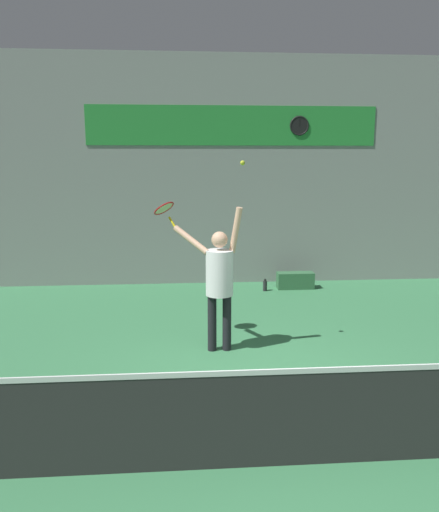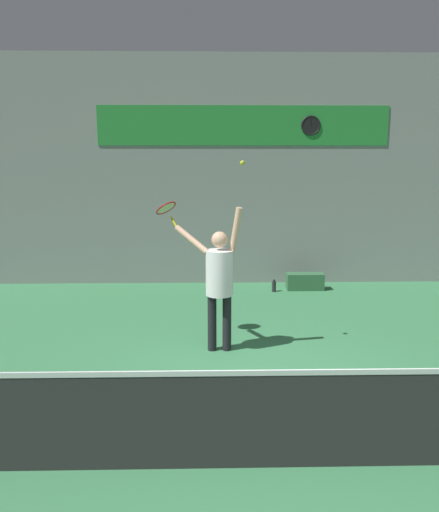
# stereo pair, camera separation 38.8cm
# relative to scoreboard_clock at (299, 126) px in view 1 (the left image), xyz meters

# --- Properties ---
(ground_plane) EXTENTS (18.00, 18.00, 0.00)m
(ground_plane) POSITION_rel_scoreboard_clock_xyz_m (-1.45, -5.83, -3.49)
(ground_plane) COLOR #387A4C
(back_wall) EXTENTS (18.00, 0.10, 5.00)m
(back_wall) POSITION_rel_scoreboard_clock_xyz_m (-1.45, 0.08, -0.99)
(back_wall) COLOR gray
(back_wall) RESTS_ON ground_plane
(sponsor_banner) EXTENTS (6.29, 0.02, 0.84)m
(sponsor_banner) POSITION_rel_scoreboard_clock_xyz_m (-1.45, 0.02, -0.00)
(sponsor_banner) COLOR #288C38
(scoreboard_clock) EXTENTS (0.42, 0.04, 0.42)m
(scoreboard_clock) POSITION_rel_scoreboard_clock_xyz_m (0.00, 0.00, 0.00)
(scoreboard_clock) COLOR black
(court_net) EXTENTS (6.92, 0.07, 1.06)m
(court_net) POSITION_rel_scoreboard_clock_xyz_m (-1.45, -6.94, -3.00)
(court_net) COLOR #333333
(court_net) RESTS_ON ground_plane
(tennis_player) EXTENTS (1.01, 0.61, 2.13)m
(tennis_player) POSITION_rel_scoreboard_clock_xyz_m (-2.07, -4.05, -2.38)
(tennis_player) COLOR black
(tennis_player) RESTS_ON ground_plane
(tennis_racket) EXTENTS (0.43, 0.44, 0.40)m
(tennis_racket) POSITION_rel_scoreboard_clock_xyz_m (-2.85, -3.57, -1.45)
(tennis_racket) COLOR yellow
(tennis_ball) EXTENTS (0.07, 0.07, 0.07)m
(tennis_ball) POSITION_rel_scoreboard_clock_xyz_m (-1.75, -4.12, -0.76)
(tennis_ball) COLOR #CCDB2D
(water_bottle) EXTENTS (0.09, 0.09, 0.26)m
(water_bottle) POSITION_rel_scoreboard_clock_xyz_m (-0.83, -0.78, -3.38)
(water_bottle) COLOR #262628
(water_bottle) RESTS_ON ground_plane
(equipment_bag) EXTENTS (0.79, 0.29, 0.36)m
(equipment_bag) POSITION_rel_scoreboard_clock_xyz_m (-0.14, -0.62, -3.32)
(equipment_bag) COLOR #33663F
(equipment_bag) RESTS_ON ground_plane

